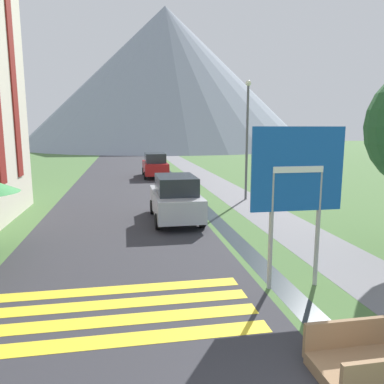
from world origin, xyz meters
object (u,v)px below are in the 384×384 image
road_sign (297,182)px  streetlamp (247,131)px  parked_car_near (175,198)px  parked_car_far (155,165)px  footbridge (373,363)px

road_sign → streetlamp: size_ratio=0.61×
parked_car_near → parked_car_far: bearing=88.9°
streetlamp → parked_car_near: bearing=-137.0°
road_sign → parked_car_far: size_ratio=0.86×
road_sign → footbridge: 3.92m
parked_car_near → parked_car_far: size_ratio=0.97×
footbridge → parked_car_near: 10.13m
road_sign → streetlamp: streetlamp is taller
parked_car_near → streetlamp: (4.19, 3.92, 2.58)m
road_sign → streetlamp: (2.36, 10.67, 1.04)m
road_sign → parked_car_near: 7.17m
road_sign → parked_car_far: bearing=94.4°
footbridge → parked_car_far: bearing=93.2°
road_sign → footbridge: (-0.23, -3.22, -2.22)m
road_sign → footbridge: bearing=-94.1°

